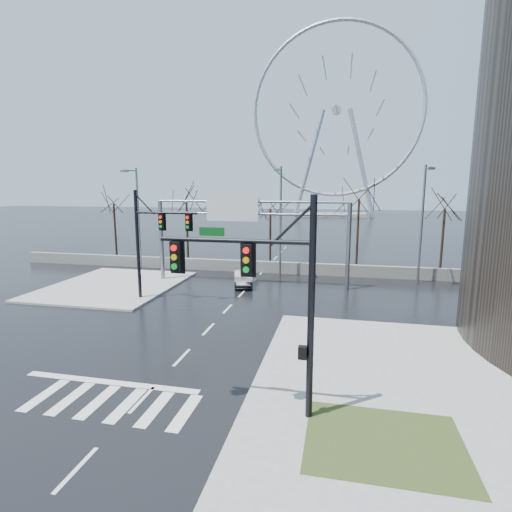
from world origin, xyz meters
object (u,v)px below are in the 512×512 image
(ferris_wheel, at_px, (336,118))
(car, at_px, (243,277))
(sign_gantry, at_px, (246,224))
(signal_mast_near, at_px, (272,286))
(signal_mast_far, at_px, (151,235))

(ferris_wheel, xyz_separation_m, car, (-5.52, -80.36, -25.44))
(sign_gantry, bearing_deg, car, -114.71)
(signal_mast_near, relative_size, ferris_wheel, 0.16)
(signal_mast_near, distance_m, signal_mast_far, 17.03)
(car, bearing_deg, ferris_wheel, 71.55)
(ferris_wheel, relative_size, car, 12.15)
(ferris_wheel, bearing_deg, sign_gantry, -93.84)
(signal_mast_far, distance_m, sign_gantry, 8.14)
(signal_mast_near, height_order, signal_mast_far, same)
(signal_mast_near, xyz_separation_m, car, (-5.67, 18.68, -4.18))
(signal_mast_far, xyz_separation_m, sign_gantry, (5.49, 6.00, 0.35))
(car, bearing_deg, sign_gantry, 50.77)
(signal_mast_near, xyz_separation_m, signal_mast_far, (-11.01, 13.00, -0.04))
(signal_mast_far, height_order, sign_gantry, signal_mast_far)
(ferris_wheel, distance_m, car, 84.47)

